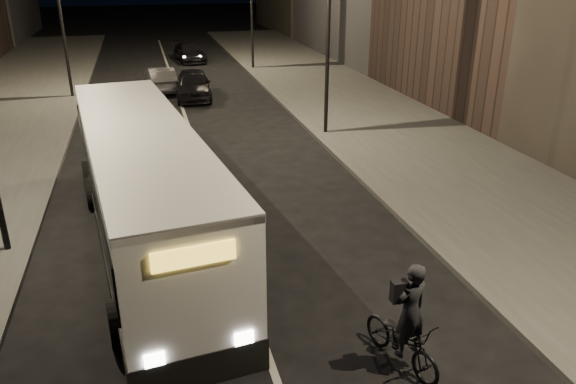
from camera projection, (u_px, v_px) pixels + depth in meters
ground at (252, 309)px, 12.21m from camera, size 180.00×180.00×0.00m
sidewalk_right at (370, 117)px, 26.66m from camera, size 7.00×70.00×0.16m
streetlight_right_mid at (322, 5)px, 22.11m from camera, size 1.20×0.44×8.12m
city_bus at (144, 183)px, 14.39m from camera, size 3.95×12.02×3.19m
cyclist_on_bicycle at (404, 332)px, 10.25m from camera, size 1.22×2.05×2.23m
car_near at (193, 84)px, 30.32m from camera, size 2.12×4.64×1.54m
car_mid at (161, 79)px, 32.13m from camera, size 1.75×4.23×1.36m
car_far at (190, 52)px, 41.46m from camera, size 2.34×4.70×1.31m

